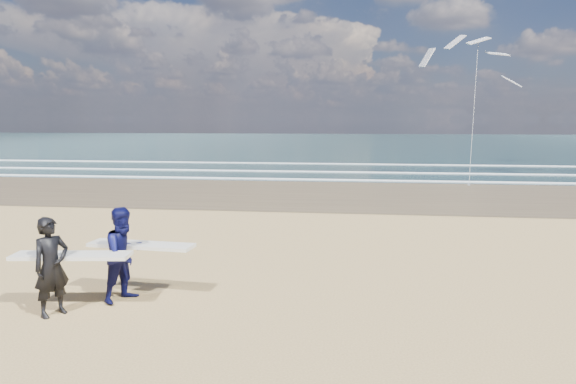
# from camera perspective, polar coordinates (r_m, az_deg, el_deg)

# --- Properties ---
(ocean) EXTENTS (220.00, 100.00, 0.02)m
(ocean) POSITION_cam_1_polar(r_m,az_deg,el_deg) (80.85, 17.36, 5.15)
(ocean) COLOR #173233
(ocean) RESTS_ON ground
(foam_breakers) EXTENTS (220.00, 11.70, 0.05)m
(foam_breakers) POSITION_cam_1_polar(r_m,az_deg,el_deg) (38.45, 28.61, 1.78)
(foam_breakers) COLOR white
(foam_breakers) RESTS_ON ground
(surfer_near) EXTENTS (2.25, 1.15, 1.85)m
(surfer_near) POSITION_cam_1_polar(r_m,az_deg,el_deg) (10.48, -24.56, -7.41)
(surfer_near) COLOR black
(surfer_near) RESTS_ON ground
(surfer_far) EXTENTS (2.24, 1.28, 1.89)m
(surfer_far) POSITION_cam_1_polar(r_m,az_deg,el_deg) (10.81, -17.58, -6.53)
(surfer_far) COLOR #0B0C3E
(surfer_far) RESTS_ON ground
(kite_1) EXTENTS (6.20, 4.78, 9.52)m
(kite_1) POSITION_cam_1_polar(r_m,az_deg,el_deg) (32.46, 20.09, 10.79)
(kite_1) COLOR slate
(kite_1) RESTS_ON ground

